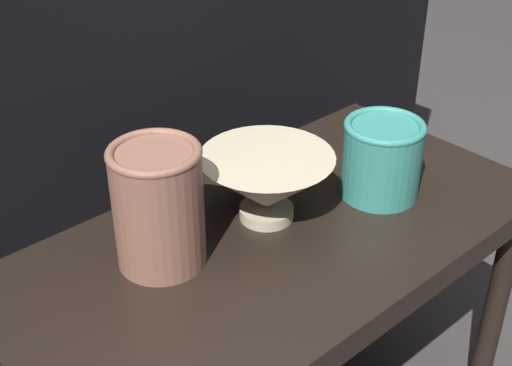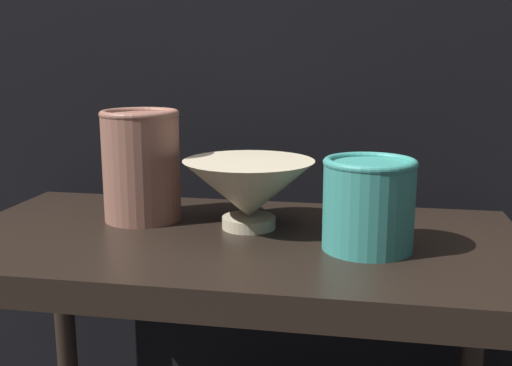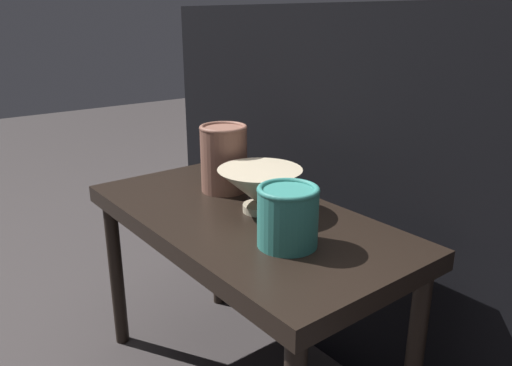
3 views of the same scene
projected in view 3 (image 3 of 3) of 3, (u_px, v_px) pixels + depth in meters
name	position (u px, v px, depth m)	size (l,w,h in m)	color
table	(243.00, 236.00, 1.11)	(0.78, 0.40, 0.46)	black
couch_backdrop	(385.00, 175.00, 1.38)	(1.30, 0.50, 0.90)	black
bowl	(260.00, 188.00, 1.09)	(0.19, 0.19, 0.10)	#C1B293
vase_textured_left	(224.00, 157.00, 1.21)	(0.12, 0.12, 0.16)	brown
vase_colorful_right	(288.00, 215.00, 0.92)	(0.12, 0.12, 0.12)	teal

